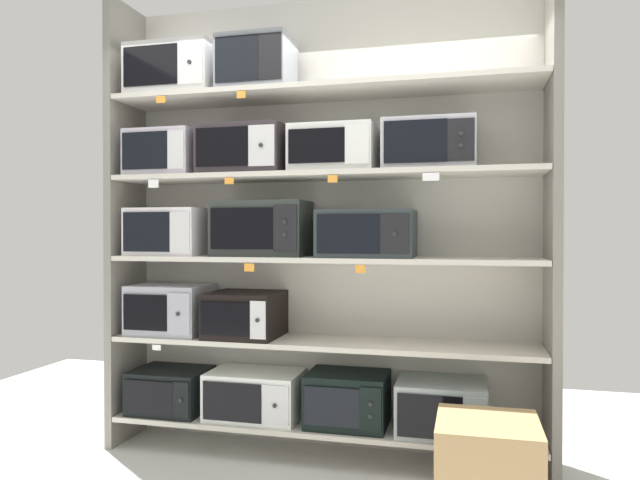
{
  "coord_description": "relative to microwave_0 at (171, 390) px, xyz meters",
  "views": [
    {
      "loc": [
        0.86,
        -3.42,
        1.35
      ],
      "look_at": [
        0.0,
        0.0,
        1.3
      ],
      "focal_mm": 33.06,
      "sensor_mm": 36.0,
      "label": 1
    }
  ],
  "objects": [
    {
      "name": "back_panel",
      "position": [
        0.99,
        0.23,
        1.07
      ],
      "size": [
        2.76,
        0.04,
        2.82
      ],
      "primitive_type": "cube",
      "color": "beige",
      "rests_on": "ground"
    },
    {
      "name": "upright_left",
      "position": [
        -0.32,
        0.0,
        1.07
      ],
      "size": [
        0.05,
        0.42,
        2.82
      ],
      "primitive_type": "cube",
      "color": "gray",
      "rests_on": "ground"
    },
    {
      "name": "upright_right",
      "position": [
        2.29,
        0.0,
        1.07
      ],
      "size": [
        0.05,
        0.42,
        2.82
      ],
      "primitive_type": "cube",
      "color": "gray",
      "rests_on": "ground"
    },
    {
      "name": "shelf_0",
      "position": [
        0.99,
        0.0,
        -0.15
      ],
      "size": [
        2.56,
        0.42,
        0.03
      ],
      "primitive_type": "cube",
      "color": "beige",
      "rests_on": "ground"
    },
    {
      "name": "microwave_0",
      "position": [
        0.0,
        0.0,
        0.0
      ],
      "size": [
        0.46,
        0.39,
        0.27
      ],
      "color": "black",
      "rests_on": "shelf_0"
    },
    {
      "name": "microwave_1",
      "position": [
        0.58,
        -0.0,
        0.01
      ],
      "size": [
        0.57,
        0.39,
        0.29
      ],
      "color": "silver",
      "rests_on": "shelf_0"
    },
    {
      "name": "microwave_2",
      "position": [
        1.16,
        0.0,
        0.02
      ],
      "size": [
        0.47,
        0.37,
        0.31
      ],
      "color": "black",
      "rests_on": "shelf_0"
    },
    {
      "name": "microwave_3",
      "position": [
        1.7,
        -0.0,
        0.01
      ],
      "size": [
        0.5,
        0.41,
        0.3
      ],
      "color": "#98A5A4",
      "rests_on": "shelf_0"
    },
    {
      "name": "shelf_1",
      "position": [
        0.99,
        0.0,
        0.35
      ],
      "size": [
        2.56,
        0.42,
        0.03
      ],
      "primitive_type": "cube",
      "color": "beige"
    },
    {
      "name": "microwave_4",
      "position": [
        0.01,
        0.0,
        0.52
      ],
      "size": [
        0.47,
        0.4,
        0.31
      ],
      "color": "#9C9EA9",
      "rests_on": "shelf_1"
    },
    {
      "name": "microwave_5",
      "position": [
        0.51,
        0.0,
        0.5
      ],
      "size": [
        0.43,
        0.43,
        0.28
      ],
      "color": "black",
      "rests_on": "shelf_1"
    },
    {
      "name": "price_tag_0",
      "position": [
        0.02,
        -0.21,
        0.31
      ],
      "size": [
        0.06,
        0.0,
        0.03
      ],
      "primitive_type": "cube",
      "color": "white"
    },
    {
      "name": "shelf_2",
      "position": [
        0.99,
        0.0,
        0.85
      ],
      "size": [
        2.56,
        0.42,
        0.03
      ],
      "primitive_type": "cube",
      "color": "beige"
    },
    {
      "name": "microwave_6",
      "position": [
        0.01,
        -0.0,
        1.01
      ],
      "size": [
        0.47,
        0.39,
        0.3
      ],
      "color": "silver",
      "rests_on": "shelf_2"
    },
    {
      "name": "microwave_7",
      "position": [
        0.62,
        0.0,
        1.03
      ],
      "size": [
        0.57,
        0.36,
        0.34
      ],
      "color": "#2C332E",
      "rests_on": "shelf_2"
    },
    {
      "name": "microwave_8",
      "position": [
        1.27,
        -0.0,
        1.0
      ],
      "size": [
        0.55,
        0.42,
        0.27
      ],
      "color": "#2B3436",
      "rests_on": "shelf_2"
    },
    {
      "name": "price_tag_1",
      "position": [
        0.62,
        -0.21,
        0.81
      ],
      "size": [
        0.06,
        0.0,
        0.05
      ],
      "primitive_type": "cube",
      "color": "orange"
    },
    {
      "name": "price_tag_2",
      "position": [
        1.27,
        -0.21,
        0.81
      ],
      "size": [
        0.05,
        0.0,
        0.05
      ],
      "primitive_type": "cube",
      "color": "orange"
    },
    {
      "name": "shelf_3",
      "position": [
        0.99,
        0.0,
        1.35
      ],
      "size": [
        2.56,
        0.42,
        0.03
      ],
      "primitive_type": "cube",
      "color": "beige"
    },
    {
      "name": "microwave_9",
      "position": [
        -0.01,
        -0.0,
        1.51
      ],
      "size": [
        0.44,
        0.41,
        0.29
      ],
      "color": "#BDB4C1",
      "rests_on": "shelf_3"
    },
    {
      "name": "microwave_10",
      "position": [
        0.52,
        0.0,
        1.51
      ],
      "size": [
        0.52,
        0.41,
        0.3
      ],
      "color": "#322B2F",
      "rests_on": "shelf_3"
    },
    {
      "name": "microwave_11",
      "position": [
        1.08,
        0.0,
        1.5
      ],
      "size": [
        0.5,
        0.37,
        0.27
      ],
      "color": "silver",
      "rests_on": "shelf_3"
    },
    {
      "name": "microwave_12",
      "position": [
        1.63,
        -0.0,
        1.51
      ],
      "size": [
        0.52,
        0.35,
        0.29
      ],
      "color": "#BAB7BF",
      "rests_on": "shelf_3"
    },
    {
      "name": "price_tag_3",
      "position": [
        0.0,
        -0.21,
        1.31
      ],
      "size": [
        0.07,
        0.0,
        0.05
      ],
      "primitive_type": "cube",
      "color": "white"
    },
    {
      "name": "price_tag_4",
      "position": [
        0.49,
        -0.21,
        1.31
      ],
      "size": [
        0.06,
        0.0,
        0.04
      ],
      "primitive_type": "cube",
      "color": "orange"
    },
    {
      "name": "price_tag_5",
      "position": [
        1.11,
        -0.21,
        1.31
      ],
      "size": [
        0.06,
        0.0,
        0.04
      ],
      "primitive_type": "cube",
      "color": "orange"
    },
    {
      "name": "price_tag_6",
      "position": [
        1.65,
        -0.21,
        1.31
      ],
      "size": [
        0.09,
        0.0,
        0.04
      ],
      "primitive_type": "cube",
      "color": "white"
    },
    {
      "name": "shelf_4",
      "position": [
        0.99,
        0.0,
        1.85
      ],
      "size": [
        2.56,
        0.42,
        0.03
      ],
      "primitive_type": "cube",
      "color": "beige"
    },
    {
      "name": "microwave_13",
      "position": [
        0.05,
        0.0,
        2.03
      ],
      "size": [
        0.56,
        0.39,
        0.32
      ],
      "color": "silver",
      "rests_on": "shelf_4"
    },
    {
      "name": "microwave_14",
      "position": [
        0.59,
        -0.0,
        2.03
      ],
      "size": [
        0.44,
        0.33,
        0.34
      ],
      "color": "#98A0AA",
      "rests_on": "shelf_4"
    },
    {
      "name": "price_tag_7",
      "position": [
        0.05,
        -0.21,
        1.81
      ],
      "size": [
        0.06,
        0.0,
        0.04
      ],
      "primitive_type": "cube",
      "color": "orange"
    },
    {
      "name": "price_tag_8",
      "position": [
        0.57,
        -0.21,
        1.81
      ],
      "size": [
        0.05,
        0.0,
        0.04
      ],
      "primitive_type": "cube",
      "color": "orange"
    },
    {
      "name": "shipping_carton",
      "position": [
        1.94,
        -0.65,
        -0.09
      ],
      "size": [
        0.46,
        0.46,
        0.5
      ],
      "primitive_type": "cube",
      "color": "tan",
      "rests_on": "ground"
    }
  ]
}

